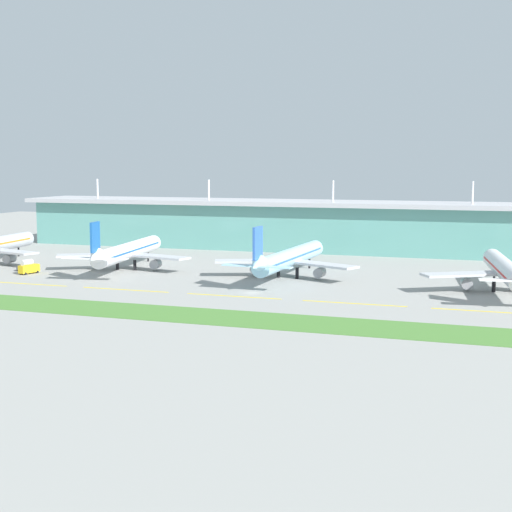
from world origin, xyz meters
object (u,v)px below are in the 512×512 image
(airliner_center, at_px, (289,258))
(pushback_tug, at_px, (22,267))
(fuel_truck, at_px, (28,267))
(airliner_near_middle, at_px, (127,251))
(airliner_far_middle, at_px, (505,270))

(airliner_center, distance_m, pushback_tug, 93.77)
(fuel_truck, bearing_deg, pushback_tug, 139.45)
(fuel_truck, bearing_deg, airliner_near_middle, 37.04)
(airliner_center, bearing_deg, fuel_truck, -166.62)
(airliner_near_middle, distance_m, fuel_truck, 33.62)
(airliner_far_middle, bearing_deg, fuel_truck, -174.71)
(airliner_near_middle, xyz_separation_m, airliner_far_middle, (125.80, -5.98, -0.00))
(airliner_near_middle, distance_m, airliner_far_middle, 125.94)
(pushback_tug, relative_size, fuel_truck, 0.63)
(airliner_near_middle, bearing_deg, airliner_center, 0.28)
(airliner_center, relative_size, airliner_far_middle, 1.06)
(airliner_near_middle, height_order, airliner_far_middle, same)
(airliner_center, bearing_deg, pushback_tug, -171.04)
(airliner_center, bearing_deg, airliner_far_middle, -5.36)
(airliner_far_middle, height_order, pushback_tug, airliner_far_middle)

